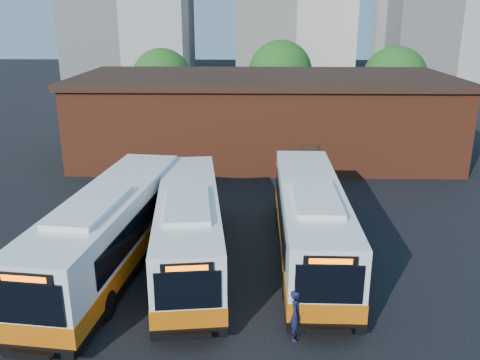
{
  "coord_description": "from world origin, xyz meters",
  "views": [
    {
      "loc": [
        -0.9,
        -19.52,
        10.85
      ],
      "look_at": [
        -1.47,
        4.38,
        3.0
      ],
      "focal_mm": 38.0,
      "sensor_mm": 36.0,
      "label": 1
    }
  ],
  "objects_px": {
    "bus_midwest": "(189,230)",
    "transit_worker": "(296,314)",
    "bus_mideast": "(310,224)",
    "bus_west": "(109,234)"
  },
  "relations": [
    {
      "from": "bus_west",
      "to": "bus_midwest",
      "type": "height_order",
      "value": "bus_west"
    },
    {
      "from": "bus_west",
      "to": "bus_mideast",
      "type": "distance_m",
      "value": 9.04
    },
    {
      "from": "bus_west",
      "to": "transit_worker",
      "type": "relative_size",
      "value": 7.21
    },
    {
      "from": "bus_midwest",
      "to": "bus_mideast",
      "type": "xyz_separation_m",
      "value": [
        5.53,
        0.66,
        0.06
      ]
    },
    {
      "from": "bus_mideast",
      "to": "transit_worker",
      "type": "relative_size",
      "value": 6.98
    },
    {
      "from": "bus_midwest",
      "to": "transit_worker",
      "type": "bearing_deg",
      "value": -58.99
    },
    {
      "from": "transit_worker",
      "to": "bus_west",
      "type": "bearing_deg",
      "value": 70.16
    },
    {
      "from": "bus_west",
      "to": "transit_worker",
      "type": "bearing_deg",
      "value": -25.76
    },
    {
      "from": "bus_mideast",
      "to": "transit_worker",
      "type": "distance_m",
      "value": 6.47
    },
    {
      "from": "bus_midwest",
      "to": "transit_worker",
      "type": "relative_size",
      "value": 6.78
    }
  ]
}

